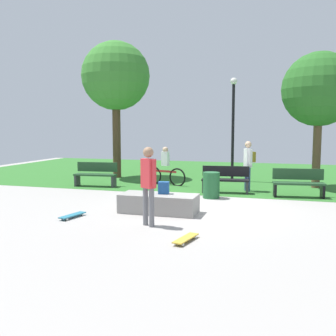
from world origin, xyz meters
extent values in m
plane|color=#9E9993|center=(0.00, 0.00, 0.00)|extent=(28.00, 28.00, 0.00)
cube|color=#2D6B28|center=(0.00, 7.86, 0.00)|extent=(26.60, 12.29, 0.01)
cube|color=gray|center=(-1.15, -1.08, 0.25)|extent=(2.04, 0.85, 0.49)
cube|color=#1E4C8C|center=(-1.05, -0.98, 0.65)|extent=(0.31, 0.24, 0.32)
cylinder|color=slate|center=(-0.86, -2.50, 0.44)|extent=(0.12, 0.12, 0.88)
cylinder|color=slate|center=(-1.05, -2.38, 0.44)|extent=(0.12, 0.12, 0.88)
cube|color=red|center=(-0.96, -2.44, 1.21)|extent=(0.38, 0.34, 0.66)
cylinder|color=red|center=(-0.81, -2.53, 1.24)|extent=(0.09, 0.09, 0.61)
cylinder|color=red|center=(-1.10, -2.35, 1.24)|extent=(0.09, 0.09, 0.61)
sphere|color=#9E7556|center=(-0.96, -2.44, 1.69)|extent=(0.24, 0.24, 0.24)
cube|color=gold|center=(0.15, -3.37, 0.07)|extent=(0.37, 0.82, 0.02)
cylinder|color=silver|center=(0.17, -3.66, 0.03)|extent=(0.04, 0.06, 0.06)
cylinder|color=silver|center=(0.01, -3.63, 0.03)|extent=(0.04, 0.06, 0.06)
cylinder|color=silver|center=(0.29, -3.11, 0.03)|extent=(0.04, 0.06, 0.06)
cylinder|color=silver|center=(0.13, -3.08, 0.03)|extent=(0.04, 0.06, 0.06)
cube|color=teal|center=(-3.03, -2.25, 0.07)|extent=(0.36, 0.82, 0.02)
cylinder|color=silver|center=(-3.01, -2.54, 0.03)|extent=(0.04, 0.06, 0.06)
cylinder|color=silver|center=(-3.17, -2.50, 0.03)|extent=(0.04, 0.06, 0.06)
cylinder|color=silver|center=(-2.90, -1.99, 0.03)|extent=(0.04, 0.06, 0.06)
cylinder|color=silver|center=(-3.06, -1.96, 0.03)|extent=(0.04, 0.06, 0.06)
cube|color=#1E4223|center=(2.49, 2.27, 0.45)|extent=(1.64, 0.63, 0.06)
cube|color=#1E4223|center=(2.46, 2.49, 0.73)|extent=(1.60, 0.26, 0.36)
cube|color=black|center=(3.22, 2.36, 0.23)|extent=(0.13, 0.40, 0.45)
cube|color=black|center=(1.76, 2.18, 0.23)|extent=(0.13, 0.40, 0.45)
cube|color=#1E4223|center=(-4.83, 2.45, 0.45)|extent=(1.63, 0.59, 0.06)
cube|color=#1E4223|center=(-4.85, 2.67, 0.73)|extent=(1.60, 0.21, 0.36)
cube|color=#2D2D33|center=(-4.09, 2.52, 0.23)|extent=(0.12, 0.40, 0.45)
cube|color=#2D2D33|center=(-5.56, 2.38, 0.23)|extent=(0.12, 0.40, 0.45)
cube|color=black|center=(0.11, 2.43, 0.45)|extent=(1.64, 0.60, 0.06)
cube|color=black|center=(0.09, 2.65, 0.73)|extent=(1.60, 0.22, 0.36)
cube|color=#2D2D33|center=(0.84, 2.51, 0.23)|extent=(0.12, 0.40, 0.45)
cube|color=#2D2D33|center=(-0.62, 2.36, 0.23)|extent=(0.12, 0.40, 0.45)
cylinder|color=#4C3823|center=(-5.13, 5.14, 1.79)|extent=(0.36, 0.36, 3.59)
sphere|color=#387F2D|center=(-5.13, 5.14, 4.49)|extent=(2.99, 2.99, 2.99)
cylinder|color=brown|center=(3.18, 4.55, 1.41)|extent=(0.30, 0.30, 2.82)
sphere|color=#286623|center=(3.18, 4.55, 3.62)|extent=(2.69, 2.69, 2.69)
cylinder|color=black|center=(-0.03, 5.52, 2.01)|extent=(0.12, 0.12, 4.01)
sphere|color=silver|center=(-0.03, 5.52, 4.13)|extent=(0.28, 0.28, 0.28)
cylinder|color=#1E592D|center=(-0.19, 1.39, 0.41)|extent=(0.53, 0.53, 0.83)
cylinder|color=#3F5184|center=(0.85, 2.94, 0.43)|extent=(0.12, 0.12, 0.86)
cylinder|color=#3F5184|center=(0.76, 3.14, 0.43)|extent=(0.12, 0.12, 0.86)
cube|color=white|center=(0.80, 3.04, 1.18)|extent=(0.32, 0.38, 0.64)
cylinder|color=white|center=(0.88, 2.89, 1.20)|extent=(0.09, 0.09, 0.59)
cylinder|color=white|center=(0.73, 3.19, 1.20)|extent=(0.09, 0.09, 0.59)
sphere|color=tan|center=(0.80, 3.04, 1.65)|extent=(0.23, 0.23, 0.23)
cube|color=olive|center=(0.95, 3.12, 1.21)|extent=(0.26, 0.30, 0.36)
torus|color=black|center=(-2.94, 3.81, 0.33)|extent=(0.71, 0.26, 0.72)
torus|color=black|center=(-1.88, 3.50, 0.33)|extent=(0.71, 0.26, 0.72)
cube|color=#B22626|center=(-2.41, 3.65, 0.53)|extent=(0.96, 0.31, 0.08)
cube|color=white|center=(-2.41, 3.65, 1.03)|extent=(0.32, 0.25, 0.56)
sphere|color=tan|center=(-2.41, 3.65, 1.38)|extent=(0.22, 0.22, 0.22)
camera|label=1|loc=(1.89, -10.47, 2.25)|focal=40.64mm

